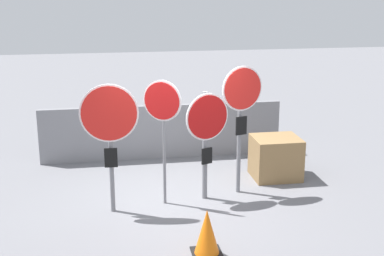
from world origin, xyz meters
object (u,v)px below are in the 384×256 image
at_px(stop_sign_3, 241,104).
at_px(traffic_cone_0, 207,232).
at_px(stop_sign_2, 207,128).
at_px(stop_sign_0, 109,124).
at_px(stop_sign_1, 162,110).
at_px(storage_crate, 276,158).

bearing_deg(stop_sign_3, traffic_cone_0, -132.68).
bearing_deg(traffic_cone_0, stop_sign_2, 79.25).
distance_m(stop_sign_0, stop_sign_2, 1.67).
relative_size(stop_sign_1, storage_crate, 2.43).
distance_m(stop_sign_1, stop_sign_2, 0.84).
distance_m(stop_sign_3, storage_crate, 1.66).
distance_m(stop_sign_0, traffic_cone_0, 2.38).
height_order(stop_sign_0, stop_sign_2, stop_sign_0).
distance_m(stop_sign_0, stop_sign_1, 0.90).
bearing_deg(stop_sign_2, traffic_cone_0, -120.85).
relative_size(stop_sign_0, stop_sign_3, 0.94).
bearing_deg(traffic_cone_0, stop_sign_1, 102.21).
height_order(stop_sign_0, stop_sign_3, stop_sign_3).
relative_size(stop_sign_0, stop_sign_1, 1.00).
distance_m(stop_sign_3, traffic_cone_0, 2.68).
bearing_deg(stop_sign_2, stop_sign_3, -4.23).
xyz_separation_m(stop_sign_1, traffic_cone_0, (0.39, -1.82, -1.33)).
bearing_deg(stop_sign_3, storage_crate, 19.34).
bearing_deg(stop_sign_1, stop_sign_2, 39.25).
height_order(stop_sign_0, stop_sign_1, stop_sign_0).
bearing_deg(stop_sign_2, storage_crate, 8.44).
bearing_deg(stop_sign_3, stop_sign_1, 174.33).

